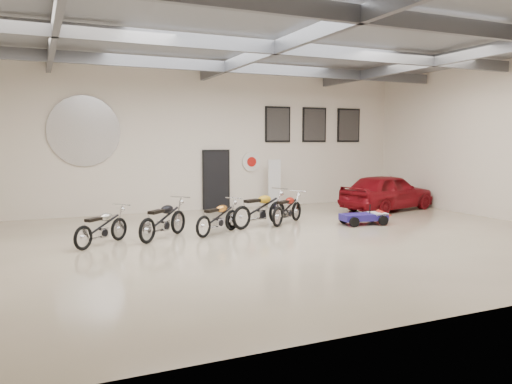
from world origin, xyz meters
name	(u,v)px	position (x,y,z in m)	size (l,w,h in m)	color
floor	(275,240)	(0.00, 0.00, 0.00)	(16.00, 12.00, 0.01)	#C1AF93
ceiling	(276,37)	(0.00, 0.00, 5.00)	(16.00, 12.00, 0.01)	gray
back_wall	(202,140)	(0.00, 6.00, 2.50)	(16.00, 0.02, 5.00)	#F0E1CE
right_wall	(506,140)	(8.00, 0.00, 2.50)	(0.02, 12.00, 5.00)	#F0E1CE
ceiling_beams	(276,48)	(0.00, 0.00, 4.75)	(15.80, 11.80, 0.32)	#56585E
door	(216,180)	(0.50, 5.95, 1.05)	(0.92, 0.08, 2.10)	black
logo_plaque	(84,131)	(-4.00, 5.95, 2.80)	(2.30, 0.06, 1.16)	silver
poster_left	(278,124)	(3.00, 5.96, 3.10)	(1.05, 0.08, 1.35)	black
poster_mid	(314,125)	(4.60, 5.96, 3.10)	(1.05, 0.08, 1.35)	black
poster_right	(348,125)	(6.20, 5.96, 3.10)	(1.05, 0.08, 1.35)	black
oil_sign	(251,162)	(1.90, 5.95, 1.70)	(0.72, 0.10, 0.72)	white
banner_stand	(274,183)	(2.64, 5.50, 0.91)	(0.49, 0.20, 1.82)	white
motorcycle_silver	(102,226)	(-4.09, 1.09, 0.46)	(1.78, 0.55, 0.92)	silver
motorcycle_black	(163,219)	(-2.55, 1.29, 0.51)	(1.96, 0.61, 1.02)	silver
motorcycle_gold	(218,217)	(-1.06, 1.30, 0.47)	(1.79, 0.56, 0.93)	silver
motorcycle_yellow	(260,208)	(0.44, 1.92, 0.55)	(2.10, 0.65, 1.09)	silver
motorcycle_red	(287,208)	(1.39, 2.03, 0.48)	(1.84, 0.57, 0.96)	silver
go_kart	(368,214)	(3.54, 0.95, 0.30)	(1.68, 0.76, 0.61)	navy
vintage_car	(387,192)	(6.00, 3.16, 0.66)	(3.88, 1.56, 1.32)	maroon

